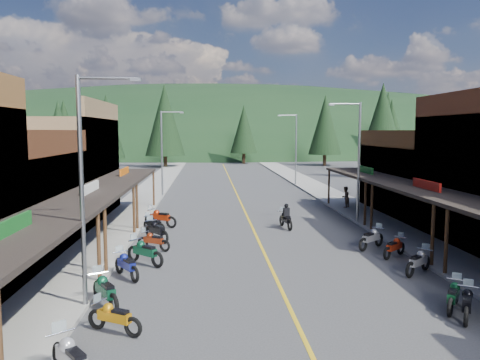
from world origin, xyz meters
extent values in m
plane|color=#38383A|center=(0.00, 0.00, 0.00)|extent=(220.00, 220.00, 0.00)
cube|color=gold|center=(0.00, 20.00, 0.01)|extent=(0.15, 90.00, 0.01)
cube|color=gray|center=(-8.70, 20.00, 0.07)|extent=(3.40, 94.00, 0.15)
cube|color=gray|center=(8.70, 20.00, 0.07)|extent=(3.40, 94.00, 0.15)
cube|color=black|center=(-8.70, -7.90, 3.00)|extent=(3.20, 10.20, 0.18)
cylinder|color=#472D19|center=(-7.20, -3.40, 1.50)|extent=(0.16, 0.16, 3.00)
cube|color=#14591E|center=(-8.70, -7.90, 3.20)|extent=(0.12, 3.00, 0.70)
cube|color=#3F2111|center=(-10.15, 1.70, 3.10)|extent=(0.30, 9.00, 6.20)
cube|color=black|center=(-8.70, 1.70, 3.00)|extent=(3.20, 9.00, 0.18)
cylinder|color=#472D19|center=(-7.20, -2.20, 1.50)|extent=(0.16, 0.16, 3.00)
cylinder|color=#472D19|center=(-7.20, 5.60, 1.50)|extent=(0.16, 0.16, 3.00)
cube|color=silver|center=(-8.70, 1.70, 3.20)|extent=(0.12, 3.00, 0.70)
cube|color=brown|center=(-14.00, 11.30, 3.50)|extent=(8.00, 10.20, 7.00)
cube|color=brown|center=(-10.15, 11.30, 4.10)|extent=(0.30, 10.20, 8.20)
cube|color=black|center=(-8.70, 11.30, 3.00)|extent=(3.20, 10.20, 0.18)
cylinder|color=#472D19|center=(-7.20, 6.80, 1.50)|extent=(0.16, 0.16, 3.00)
cylinder|color=#472D19|center=(-7.20, 15.80, 1.50)|extent=(0.16, 0.16, 3.00)
cube|color=#CC590C|center=(-8.70, 11.30, 3.20)|extent=(0.12, 3.00, 0.70)
cylinder|color=#472D19|center=(7.20, -3.40, 1.50)|extent=(0.16, 0.16, 3.00)
cube|color=#562B19|center=(10.15, 1.70, 4.10)|extent=(0.30, 9.00, 8.20)
cube|color=black|center=(8.70, 1.70, 3.00)|extent=(3.20, 9.00, 0.18)
cylinder|color=#472D19|center=(7.20, -2.20, 1.50)|extent=(0.16, 0.16, 3.00)
cylinder|color=#472D19|center=(7.20, 5.60, 1.50)|extent=(0.16, 0.16, 3.00)
cube|color=#B2140F|center=(8.70, 1.70, 3.20)|extent=(0.12, 3.00, 0.70)
cube|color=#4C2D16|center=(14.00, 11.30, 2.50)|extent=(8.00, 10.20, 5.00)
cube|color=#4C2D16|center=(10.15, 11.30, 3.10)|extent=(0.30, 10.20, 6.20)
cube|color=black|center=(8.70, 11.30, 3.00)|extent=(3.20, 10.20, 0.18)
cylinder|color=#472D19|center=(7.20, 6.80, 1.50)|extent=(0.16, 0.16, 3.00)
cylinder|color=#472D19|center=(7.20, 15.80, 1.50)|extent=(0.16, 0.16, 3.00)
cube|color=#14591E|center=(8.70, 11.30, 3.20)|extent=(0.12, 3.00, 0.70)
cylinder|color=gray|center=(-7.10, -6.00, 4.00)|extent=(0.16, 0.16, 8.00)
cylinder|color=gray|center=(-6.10, -6.00, 7.90)|extent=(2.00, 0.10, 0.10)
cube|color=gray|center=(-5.20, -6.00, 7.85)|extent=(0.35, 0.18, 0.12)
cylinder|color=gray|center=(-7.10, 22.00, 4.00)|extent=(0.16, 0.16, 8.00)
cylinder|color=gray|center=(-6.10, 22.00, 7.90)|extent=(2.00, 0.10, 0.10)
cube|color=gray|center=(-5.20, 22.00, 7.85)|extent=(0.35, 0.18, 0.12)
cylinder|color=gray|center=(7.10, 8.00, 4.00)|extent=(0.16, 0.16, 8.00)
cylinder|color=gray|center=(6.10, 8.00, 7.90)|extent=(2.00, 0.10, 0.10)
cube|color=gray|center=(5.20, 8.00, 7.85)|extent=(0.35, 0.18, 0.12)
cylinder|color=gray|center=(7.10, 30.00, 4.00)|extent=(0.16, 0.16, 8.00)
cylinder|color=gray|center=(6.10, 30.00, 7.90)|extent=(2.00, 0.10, 0.10)
cube|color=gray|center=(5.20, 30.00, 7.85)|extent=(0.35, 0.18, 0.12)
ellipsoid|color=black|center=(0.00, 135.00, 0.00)|extent=(310.00, 140.00, 60.00)
cylinder|color=black|center=(-24.00, 70.00, 1.00)|extent=(0.60, 0.60, 2.00)
cone|color=black|center=(-24.00, 70.00, 7.25)|extent=(5.88, 5.88, 10.50)
cylinder|color=black|center=(-10.00, 58.00, 1.00)|extent=(0.60, 0.60, 2.00)
cone|color=black|center=(-10.00, 58.00, 8.00)|extent=(6.72, 6.72, 12.00)
cylinder|color=black|center=(4.00, 66.00, 1.00)|extent=(0.60, 0.60, 2.00)
cone|color=black|center=(4.00, 66.00, 6.50)|extent=(5.04, 5.04, 9.00)
cylinder|color=black|center=(18.00, 60.00, 1.00)|extent=(0.60, 0.60, 2.00)
cone|color=black|center=(18.00, 60.00, 7.25)|extent=(5.88, 5.88, 10.50)
cylinder|color=black|center=(34.00, 72.00, 1.00)|extent=(0.60, 0.60, 2.00)
cone|color=black|center=(34.00, 72.00, 8.00)|extent=(6.72, 6.72, 12.00)
cylinder|color=black|center=(46.00, 64.00, 1.00)|extent=(0.60, 0.60, 2.00)
cone|color=black|center=(46.00, 64.00, 6.50)|extent=(5.04, 5.04, 9.00)
cylinder|color=black|center=(-32.00, 76.00, 1.00)|extent=(0.60, 0.60, 2.00)
cone|color=black|center=(-32.00, 76.00, 7.25)|extent=(5.88, 5.88, 10.50)
cylinder|color=black|center=(-22.00, 40.00, 1.00)|extent=(0.60, 0.60, 2.00)
cone|color=black|center=(-22.00, 40.00, 6.00)|extent=(4.48, 4.48, 8.00)
cylinder|color=black|center=(24.00, 45.00, 1.00)|extent=(0.60, 0.60, 2.00)
cone|color=black|center=(24.00, 45.00, 6.40)|extent=(4.93, 4.93, 8.80)
cylinder|color=black|center=(-18.00, 50.00, 1.00)|extent=(0.60, 0.60, 2.00)
cone|color=black|center=(-18.00, 50.00, 6.80)|extent=(5.38, 5.38, 9.60)
cylinder|color=black|center=(20.00, 38.00, 1.00)|extent=(0.60, 0.60, 2.00)
cone|color=black|center=(20.00, 38.00, 7.20)|extent=(5.82, 5.82, 10.40)
imported|color=brown|center=(7.97, 13.70, 0.98)|extent=(0.91, 0.90, 1.67)
camera|label=1|loc=(-2.82, -22.07, 6.15)|focal=35.00mm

